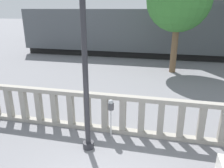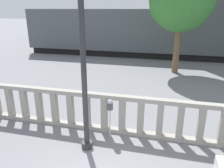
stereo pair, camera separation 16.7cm
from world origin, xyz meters
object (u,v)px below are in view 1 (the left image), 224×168
object	(u,v)px
train_near	(127,32)
tree_left	(179,0)
lamppost	(84,37)
parking_meter	(111,107)
train_far	(127,26)

from	to	relation	value
train_near	tree_left	bearing A→B (deg)	-51.54
lamppost	parking_meter	xyz separation A→B (m)	(0.53, 0.76, -2.26)
train_far	train_near	bearing A→B (deg)	-80.62
lamppost	train_far	size ratio (longest dim) A/B	0.24
tree_left	parking_meter	bearing A→B (deg)	-104.60
parking_meter	tree_left	world-z (taller)	tree_left
parking_meter	lamppost	bearing A→B (deg)	-124.95
lamppost	train_far	bearing A→B (deg)	96.60
parking_meter	tree_left	bearing A→B (deg)	75.40
train_near	train_far	size ratio (longest dim) A/B	0.71
train_far	tree_left	distance (m)	16.29
parking_meter	train_far	size ratio (longest dim) A/B	0.05
train_near	tree_left	world-z (taller)	tree_left
parking_meter	tree_left	size ratio (longest dim) A/B	0.20
train_near	tree_left	size ratio (longest dim) A/B	2.80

